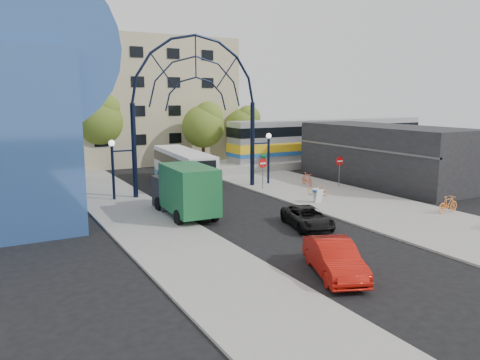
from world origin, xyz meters
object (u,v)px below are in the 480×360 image
bike_near_b (307,179)px  black_suv (307,218)px  city_bus (183,167)px  bike_far_b (448,204)px  stop_sign (263,166)px  train_car (330,138)px  tree_north_a (204,124)px  sandwich_board (318,194)px  tree_north_b (99,118)px  bike_near_a (318,190)px  street_name_sign (263,163)px  green_truck (184,190)px  red_sedan (334,258)px  gateway_arch (196,82)px  tree_north_c (244,125)px  do_not_enter_sign (340,164)px

bike_near_b → black_suv: bearing=-119.9°
bike_near_b → city_bus: bearing=155.1°
city_bus → bike_far_b: size_ratio=6.08×
bike_near_b → stop_sign: bearing=-177.6°
train_car → tree_north_a: bearing=164.2°
sandwich_board → bike_far_b: size_ratio=0.55×
tree_north_b → bike_near_a: tree_north_b is taller
street_name_sign → train_car: bearing=32.4°
tree_north_a → green_truck: (-9.94, -18.49, -2.96)m
train_car → tree_north_b: 25.27m
street_name_sign → bike_far_b: (5.88, -12.96, -1.47)m
sandwich_board → tree_north_a: bearing=88.5°
red_sedan → stop_sign: bearing=89.1°
stop_sign → bike_near_b: (4.16, -0.33, -1.35)m
gateway_arch → bike_far_b: 19.78m
stop_sign → tree_north_c: 17.68m
stop_sign → bike_near_a: size_ratio=1.60×
tree_north_b → black_suv: size_ratio=1.85×
sandwich_board → bike_near_b: 6.61m
tree_north_a → bike_near_b: tree_north_a is taller
tree_north_b → city_bus: tree_north_b is taller
green_truck → tree_north_c: bearing=54.5°
tree_north_c → bike_near_b: size_ratio=3.73×
do_not_enter_sign → red_sedan: do_not_enter_sign is taller
gateway_arch → tree_north_b: gateway_arch is taller
red_sedan → bike_far_b: size_ratio=2.50×
bike_far_b → stop_sign: bearing=25.3°
bike_far_b → red_sedan: bearing=107.5°
sandwich_board → tree_north_b: (-9.48, 23.95, 4.52)m
bike_far_b → do_not_enter_sign: bearing=-1.1°
train_car → city_bus: 20.53m
stop_sign → do_not_enter_sign: size_ratio=1.01×
train_car → bike_near_b: bearing=-136.9°
tree_north_b → city_bus: 13.86m
street_name_sign → black_suv: (-3.88, -11.10, -1.53)m
green_truck → tree_north_a: bearing=64.1°
street_name_sign → tree_north_b: tree_north_b is taller
stop_sign → street_name_sign: (0.40, 0.60, 0.14)m
train_car → red_sedan: (-22.15, -26.94, -2.15)m
black_suv → bike_near_a: 8.77m
gateway_arch → do_not_enter_sign: gateway_arch is taller
sandwich_board → bike_near_b: size_ratio=0.57×
bike_far_b → bike_near_a: bearing=23.3°
green_truck → stop_sign: bearing=30.3°
do_not_enter_sign → black_suv: (-9.68, -8.50, -1.38)m
city_bus → tree_north_a: bearing=60.6°
stop_sign → tree_north_a: size_ratio=0.36×
tree_north_a → bike_near_b: bearing=-78.8°
tree_north_c → green_truck: size_ratio=0.98×
do_not_enter_sign → tree_north_a: (-4.88, 15.93, 2.63)m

